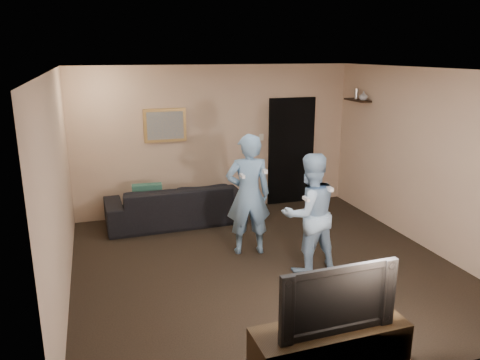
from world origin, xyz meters
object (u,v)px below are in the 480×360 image
object	(u,v)px
television	(333,295)
tv_console	(329,351)
wii_player_right	(309,213)
sofa	(176,204)
wii_player_left	(248,195)

from	to	relation	value
television	tv_console	bearing A→B (deg)	0.00
tv_console	wii_player_right	bearing A→B (deg)	68.18
sofa	television	size ratio (longest dim) A/B	2.13
sofa	wii_player_left	xyz separation A→B (m)	(0.78, -1.50, 0.53)
television	wii_player_left	bearing A→B (deg)	85.04
sofa	television	xyz separation A→B (m)	(0.61, -4.28, 0.47)
sofa	tv_console	world-z (taller)	sofa
sofa	wii_player_right	world-z (taller)	wii_player_right
tv_console	wii_player_left	distance (m)	2.85
sofa	wii_player_left	size ratio (longest dim) A/B	1.32
tv_console	wii_player_left	size ratio (longest dim) A/B	0.81
wii_player_left	wii_player_right	size ratio (longest dim) A/B	1.09
tv_console	television	bearing A→B (deg)	0.00
television	wii_player_left	world-z (taller)	wii_player_left
television	wii_player_right	world-z (taller)	wii_player_right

